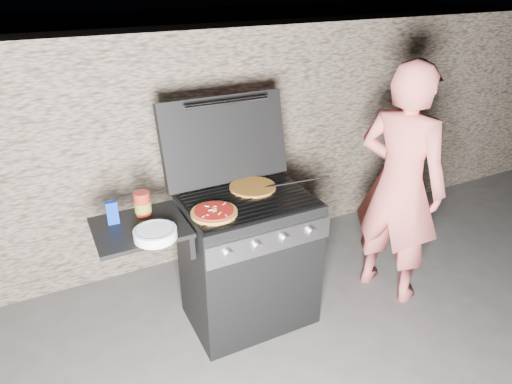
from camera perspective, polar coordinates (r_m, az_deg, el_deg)
name	(u,v)px	position (r m, az deg, el deg)	size (l,w,h in m)	color
ground	(250,315)	(3.30, -0.80, -15.09)	(50.00, 50.00, 0.00)	#423F3B
stone_wall	(192,146)	(3.68, -8.06, 5.67)	(8.00, 0.35, 1.80)	gray
gas_grill	(214,271)	(2.94, -5.31, -9.83)	(1.34, 0.79, 0.91)	black
pizza_topped	(214,212)	(2.62, -5.26, -2.49)	(0.27, 0.27, 0.03)	#AD7349
pizza_plain	(253,187)	(2.92, -0.41, 0.64)	(0.30, 0.30, 0.02)	gold
sauce_jar	(143,204)	(2.68, -13.99, -1.41)	(0.09, 0.09, 0.14)	maroon
blue_carton	(112,213)	(2.64, -17.52, -2.48)	(0.06, 0.04, 0.13)	#062592
plate_stack	(155,234)	(2.46, -12.47, -5.13)	(0.23, 0.23, 0.05)	white
person	(399,186)	(3.25, 17.49, 0.77)	(0.62, 0.41, 1.70)	#EA6A64
tongs	(295,183)	(2.91, 4.96, 1.19)	(0.01, 0.01, 0.44)	black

